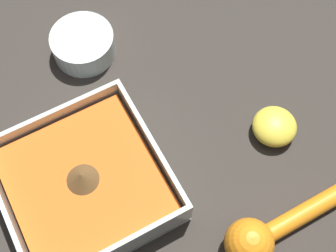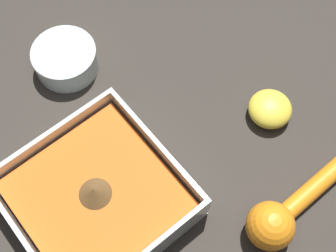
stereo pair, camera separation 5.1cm
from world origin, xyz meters
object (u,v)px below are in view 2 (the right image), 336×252
Objects in this scene: square_dish at (98,198)px; spice_bowl at (66,60)px; lemon_half at (270,109)px; lemon_squeezer at (282,215)px.

square_dish reaches higher than spice_bowl.
spice_bowl is at bearing 35.30° from lemon_half.
square_dish is 0.22m from spice_bowl.
spice_bowl is 0.38m from lemon_squeezer.
square_dish is at bearing -45.03° from lemon_squeezer.
lemon_half is at bearing -144.70° from spice_bowl.
lemon_squeezer is 0.15m from lemon_half.
square_dish reaches higher than lemon_half.
lemon_squeezer is 2.98× the size of lemon_half.
spice_bowl is 1.54× the size of lemon_half.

